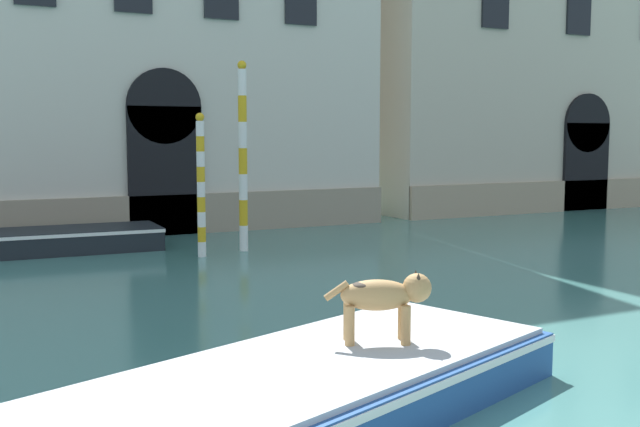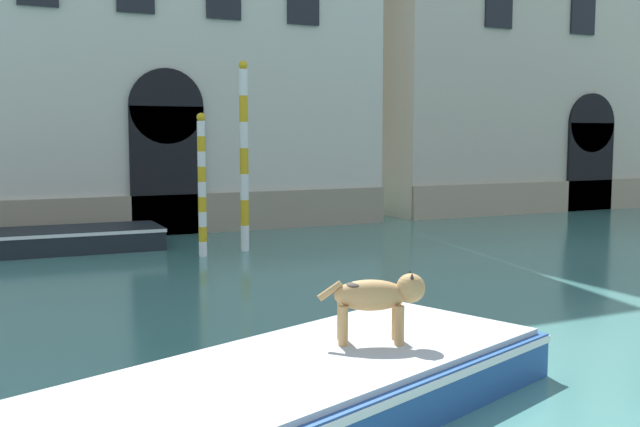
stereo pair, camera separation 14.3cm
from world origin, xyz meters
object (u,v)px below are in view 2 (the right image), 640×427
at_px(boat_moored_near_palazzo, 62,239).
at_px(mooring_pole_0, 202,185).
at_px(mooring_pole_1, 244,156).
at_px(boat_foreground, 290,391).
at_px(dog_on_deck, 378,296).

bearing_deg(boat_moored_near_palazzo, mooring_pole_0, -36.25).
bearing_deg(mooring_pole_1, boat_foreground, -107.89).
relative_size(dog_on_deck, boat_moored_near_palazzo, 0.23).
bearing_deg(mooring_pole_0, mooring_pole_1, 17.72).
xyz_separation_m(dog_on_deck, boat_moored_near_palazzo, (-1.79, 11.86, -0.78)).
height_order(mooring_pole_0, mooring_pole_1, mooring_pole_1).
distance_m(mooring_pole_0, mooring_pole_1, 1.37).
relative_size(boat_foreground, mooring_pole_0, 1.98).
relative_size(mooring_pole_0, mooring_pole_1, 0.73).
xyz_separation_m(boat_foreground, mooring_pole_1, (3.34, 10.35, 1.97)).
height_order(boat_moored_near_palazzo, mooring_pole_0, mooring_pole_0).
bearing_deg(mooring_pole_0, boat_moored_near_palazzo, 141.94).
distance_m(boat_moored_near_palazzo, mooring_pole_0, 3.82).
relative_size(dog_on_deck, mooring_pole_0, 0.33).
relative_size(dog_on_deck, mooring_pole_1, 0.24).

